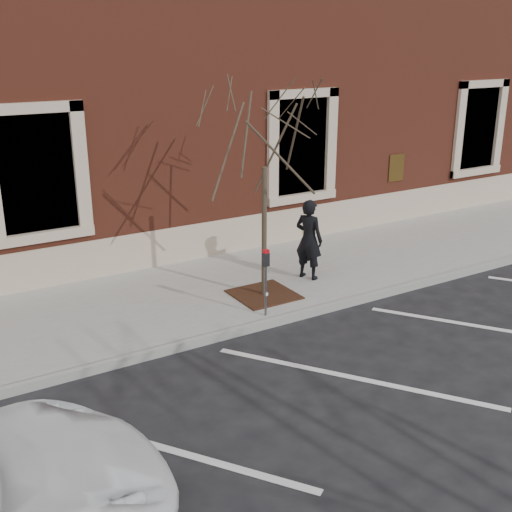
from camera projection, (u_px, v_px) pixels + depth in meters
ground at (274, 324)px, 11.32m from camera, size 120.00×120.00×0.00m
sidewalk_near at (226, 289)px, 12.71m from camera, size 40.00×3.50×0.15m
curb_near at (275, 321)px, 11.25m from camera, size 40.00×0.12×0.15m
parking_stripes at (354, 378)px, 9.54m from camera, size 28.00×4.40×0.01m
building_civic at (110, 70)px, 16.28m from camera, size 40.00×8.62×8.00m
man at (309, 239)px, 12.82m from camera, size 0.60×0.70×1.63m
parking_meter at (266, 270)px, 11.04m from camera, size 0.11×0.09×1.22m
tree_grate at (264, 294)px, 12.20m from camera, size 1.12×1.12×0.03m
sapling at (265, 129)px, 11.19m from camera, size 2.69×2.69×4.48m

